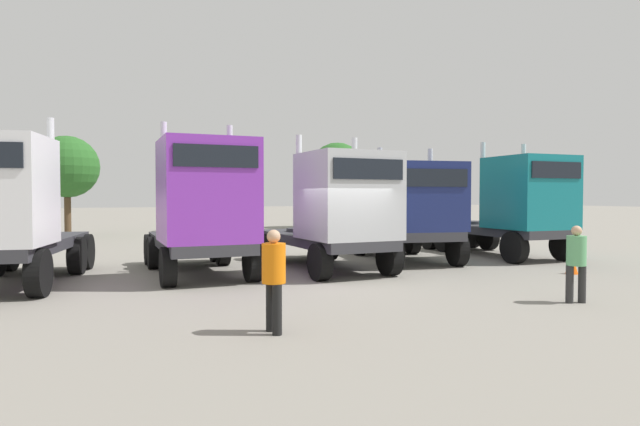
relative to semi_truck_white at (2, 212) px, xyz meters
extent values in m
plane|color=gray|center=(8.30, -1.84, -1.91)|extent=(200.00, 200.00, 0.00)
cube|color=#333338|center=(0.20, 1.15, -0.91)|extent=(3.20, 6.22, 0.30)
cylinder|color=silver|center=(1.04, 0.41, 0.81)|extent=(0.21, 0.21, 3.13)
cylinder|color=#333338|center=(0.43, 2.43, -0.70)|extent=(1.27, 1.27, 0.12)
cylinder|color=black|center=(0.89, -1.28, -1.36)|extent=(0.54, 1.15, 1.10)
cylinder|color=black|center=(1.52, 2.30, -1.36)|extent=(0.54, 1.15, 1.10)
cylinder|color=black|center=(1.72, 3.38, -1.36)|extent=(0.54, 1.15, 1.10)
cylinder|color=black|center=(-0.45, 3.77, -1.36)|extent=(0.54, 1.15, 1.10)
cube|color=#333338|center=(4.82, 1.32, -0.99)|extent=(2.30, 6.00, 0.30)
cube|color=purple|center=(4.85, -0.40, 0.53)|extent=(2.44, 2.55, 2.73)
cube|color=black|center=(4.87, -1.68, 1.37)|extent=(2.10, 0.07, 0.55)
cylinder|color=silver|center=(5.77, 1.02, 0.83)|extent=(0.18, 0.18, 3.33)
cylinder|color=silver|center=(3.87, 0.99, 0.83)|extent=(0.18, 0.18, 3.33)
cylinder|color=#333338|center=(4.80, 2.64, -0.78)|extent=(1.12, 1.12, 0.12)
cylinder|color=black|center=(5.96, -0.94, -1.40)|extent=(0.37, 1.03, 1.02)
cylinder|color=black|center=(3.76, -0.98, -1.40)|extent=(0.37, 1.03, 1.02)
cylinder|color=black|center=(5.90, 2.73, -1.40)|extent=(0.37, 1.03, 1.02)
cylinder|color=black|center=(3.70, 2.69, -1.40)|extent=(0.37, 1.03, 1.02)
cylinder|color=black|center=(5.88, 3.83, -1.40)|extent=(0.37, 1.03, 1.02)
cylinder|color=black|center=(3.68, 3.79, -1.40)|extent=(0.37, 1.03, 1.02)
cube|color=#333338|center=(8.66, 1.06, -0.99)|extent=(2.49, 6.46, 0.30)
cube|color=#B7BABF|center=(8.75, -0.92, 0.39)|extent=(2.51, 2.52, 2.47)
cube|color=black|center=(8.81, -2.14, 1.10)|extent=(2.10, 0.14, 0.55)
cylinder|color=silver|center=(9.64, 0.48, 0.69)|extent=(0.19, 0.19, 3.07)
cylinder|color=silver|center=(7.74, 0.40, 0.69)|extent=(0.19, 0.19, 3.07)
cylinder|color=#333338|center=(8.60, 2.45, -0.78)|extent=(1.15, 1.15, 0.12)
cylinder|color=black|center=(9.88, -1.37, -1.40)|extent=(0.40, 1.03, 1.02)
cylinder|color=black|center=(7.68, -1.47, -1.40)|extent=(0.40, 1.03, 1.02)
cylinder|color=black|center=(9.69, 2.69, -1.40)|extent=(0.40, 1.03, 1.02)
cylinder|color=black|center=(7.49, 2.59, -1.40)|extent=(0.40, 1.03, 1.02)
cylinder|color=black|center=(9.64, 3.78, -1.40)|extent=(0.40, 1.03, 1.02)
cylinder|color=black|center=(7.44, 3.68, -1.40)|extent=(0.40, 1.03, 1.02)
cube|color=#333338|center=(12.25, 2.14, -0.90)|extent=(3.13, 6.34, 0.30)
cube|color=navy|center=(11.96, 0.30, 0.36)|extent=(2.74, 2.71, 2.22)
cube|color=black|center=(11.77, -0.88, 0.95)|extent=(2.08, 0.37, 0.55)
cylinder|color=silver|center=(13.11, 1.47, 0.66)|extent=(0.21, 0.21, 2.82)
cylinder|color=silver|center=(11.23, 1.77, 0.66)|extent=(0.21, 0.21, 2.82)
cylinder|color=#333338|center=(12.46, 3.46, -0.69)|extent=(1.26, 1.26, 0.12)
cylinder|color=black|center=(12.97, -0.34, -1.35)|extent=(0.52, 1.15, 1.11)
cylinder|color=black|center=(10.80, 0.01, -1.35)|extent=(0.52, 1.15, 1.11)
cylinder|color=black|center=(13.57, 3.38, -1.35)|extent=(0.52, 1.15, 1.11)
cylinder|color=black|center=(11.39, 3.73, -1.35)|extent=(0.52, 1.15, 1.11)
cylinder|color=black|center=(13.74, 4.47, -1.35)|extent=(0.52, 1.15, 1.11)
cylinder|color=black|center=(11.57, 4.82, -1.35)|extent=(0.52, 1.15, 1.11)
cube|color=#333338|center=(16.28, 1.95, -0.92)|extent=(2.28, 6.42, 0.30)
cube|color=#14727A|center=(16.26, -0.03, 0.50)|extent=(2.43, 2.47, 2.55)
cube|color=black|center=(16.24, -1.27, 1.25)|extent=(2.10, 0.07, 0.55)
cylinder|color=silver|center=(17.22, 1.33, 0.80)|extent=(0.18, 0.18, 3.15)
cylinder|color=silver|center=(15.32, 1.35, 0.80)|extent=(0.18, 0.18, 3.15)
cylinder|color=#333338|center=(16.30, 3.35, -0.71)|extent=(1.11, 1.11, 0.12)
cylinder|color=black|center=(17.35, -0.56, -1.37)|extent=(0.36, 1.09, 1.09)
cylinder|color=black|center=(15.15, -0.54, -1.37)|extent=(0.36, 1.09, 1.09)
cylinder|color=black|center=(17.40, 3.53, -1.37)|extent=(0.36, 1.09, 1.09)
cylinder|color=black|center=(15.20, 3.56, -1.37)|extent=(0.36, 1.09, 1.09)
cylinder|color=black|center=(17.41, 4.63, -1.37)|extent=(0.36, 1.09, 1.09)
cylinder|color=black|center=(15.21, 4.66, -1.37)|extent=(0.36, 1.09, 1.09)
cylinder|color=black|center=(4.93, -6.42, -1.49)|extent=(0.18, 0.18, 0.84)
cylinder|color=black|center=(4.90, -6.14, -1.49)|extent=(0.18, 0.18, 0.84)
cylinder|color=orange|center=(4.92, -6.28, -0.74)|extent=(0.44, 0.44, 0.67)
sphere|color=tan|center=(4.92, -6.28, -0.29)|extent=(0.23, 0.23, 0.23)
cylinder|color=#2B2B2B|center=(11.80, -6.32, -1.51)|extent=(0.20, 0.20, 0.81)
cylinder|color=#2B2B2B|center=(11.53, -6.24, -1.51)|extent=(0.20, 0.20, 0.81)
cylinder|color=#5CAA6C|center=(11.67, -6.28, -0.79)|extent=(0.50, 0.50, 0.64)
sphere|color=tan|center=(11.67, -6.28, -0.36)|extent=(0.22, 0.22, 0.22)
cone|color=#F2590C|center=(15.05, -3.04, -1.63)|extent=(0.36, 0.36, 0.56)
cylinder|color=#4C3823|center=(0.31, 18.17, -0.64)|extent=(0.36, 0.36, 2.55)
sphere|color=#286023|center=(0.31, 18.17, 2.02)|extent=(3.46, 3.46, 3.46)
cylinder|color=#4C3823|center=(9.36, 19.69, -0.89)|extent=(0.36, 0.36, 2.05)
sphere|color=#286023|center=(9.36, 19.69, 1.46)|extent=(3.31, 3.31, 3.31)
cylinder|color=#4C3823|center=(17.86, 20.55, -0.67)|extent=(0.36, 0.36, 2.48)
sphere|color=#286023|center=(17.86, 20.55, 2.20)|extent=(4.07, 4.07, 4.07)
camera|label=1|loc=(2.34, -14.78, 0.39)|focal=29.92mm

